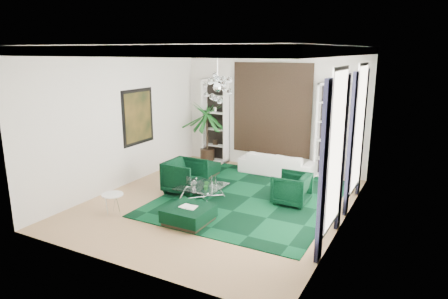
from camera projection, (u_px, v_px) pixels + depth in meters
The scene contains 30 objects.
floor at pixel (219, 202), 10.04m from camera, with size 6.00×7.00×0.02m, color tan.
ceiling at pixel (219, 46), 9.11m from camera, with size 6.00×7.00×0.02m, color white.
wall_back at pixel (272, 109), 12.58m from camera, with size 6.00×0.02×3.80m, color silver.
wall_front at pixel (117, 164), 6.57m from camera, with size 6.00×0.02×3.80m, color silver.
wall_left at pixel (123, 118), 10.94m from camera, with size 0.02×7.00×3.80m, color silver.
wall_right at pixel (347, 141), 8.20m from camera, with size 0.02×7.00×3.80m, color silver.
crown_molding at pixel (219, 51), 9.14m from camera, with size 6.00×7.00×0.18m, color white, non-canonical shape.
ceiling_medallion at pixel (225, 48), 9.38m from camera, with size 0.90×0.90×0.05m, color white.
tapestry at pixel (272, 109), 12.54m from camera, with size 2.50×0.06×2.80m, color black.
shelving_left at pixel (215, 121), 13.42m from camera, with size 0.90×0.38×2.80m, color white, non-canonical shape.
shelving_right at pixel (332, 132), 11.64m from camera, with size 0.90×0.38×2.80m, color white, non-canonical shape.
painting at pixel (138, 117), 11.45m from camera, with size 0.04×1.30×1.60m, color black.
window_near at pixel (336, 150), 7.44m from camera, with size 0.03×1.10×2.90m, color white.
curtain_near_a at pixel (323, 174), 6.85m from camera, with size 0.07×0.30×3.25m, color black.
curtain_near_b at pixel (342, 154), 8.19m from camera, with size 0.07×0.30×3.25m, color black.
window_far at pixel (359, 128), 9.50m from camera, with size 0.03×1.10×2.90m, color white.
curtain_far_a at pixel (350, 145), 8.91m from camera, with size 0.07×0.30×3.25m, color black.
curtain_far_b at pixel (362, 133), 10.24m from camera, with size 0.07×0.30×3.25m, color black.
rug at pixel (251, 197), 10.32m from camera, with size 4.20×5.00×0.02m, color black.
sofa at pixel (277, 164), 12.23m from camera, with size 2.28×0.89×0.67m, color white.
armchair_left at pixel (185, 176), 10.63m from camera, with size 0.94×0.97×0.88m, color black.
armchair_right at pixel (291, 189), 9.85m from camera, with size 0.83×0.85×0.78m, color black.
coffee_table at pixel (202, 193), 10.16m from camera, with size 1.08×1.08×0.37m, color white, non-canonical shape.
ottoman_side at pixel (203, 170), 12.12m from camera, with size 0.83×0.83×0.37m, color black.
ottoman_front at pixel (189, 215), 8.77m from camera, with size 0.94×0.94×0.38m, color black.
book at pixel (189, 207), 8.72m from camera, with size 0.38×0.25×0.03m, color white.
side_table at pixel (113, 204), 9.26m from camera, with size 0.50×0.50×0.48m, color white.
palm at pixel (207, 123), 13.40m from camera, with size 1.66×1.66×2.66m, color #19591E, non-canonical shape.
chandelier at pixel (217, 88), 9.48m from camera, with size 0.84×0.84×0.76m, color white, non-canonical shape.
table_plant at pixel (206, 185), 9.77m from camera, with size 0.14×0.11×0.25m, color #19591E.
Camera 1 is at (4.52, -8.26, 3.72)m, focal length 32.00 mm.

